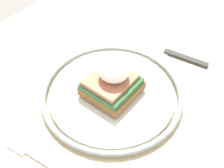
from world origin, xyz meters
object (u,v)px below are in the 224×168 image
at_px(fork, 40,159).
at_px(knife, 167,52).
at_px(plate, 112,94).
at_px(sandwich, 112,81).

relative_size(fork, knife, 0.68).
bearing_deg(knife, fork, 175.83).
bearing_deg(knife, plate, 174.47).
bearing_deg(plate, sandwich, 23.06).
height_order(fork, knife, knife).
distance_m(plate, knife, 0.17).
relative_size(sandwich, knife, 0.58).
height_order(sandwich, fork, sandwich).
height_order(sandwich, knife, sandwich).
bearing_deg(sandwich, plate, -156.94).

